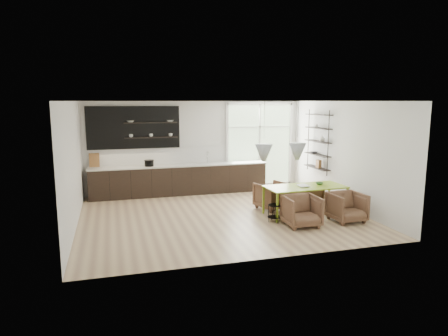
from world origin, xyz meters
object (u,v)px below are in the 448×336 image
dining_table (305,188)px  armchair_front_right (347,207)px  armchair_back_left (272,196)px  wire_stool (275,211)px  armchair_back_right (308,195)px  armchair_front_left (301,211)px

dining_table → armchair_front_right: 1.14m
armchair_back_left → wire_stool: armchair_back_left is taller
armchair_back_right → wire_stool: bearing=33.9°
dining_table → armchair_back_left: bearing=126.1°
armchair_back_left → wire_stool: 1.20m
armchair_back_right → armchair_front_left: 1.95m
armchair_back_right → armchair_front_right: armchair_front_right is taller
armchair_back_right → armchair_front_right: (0.20, -1.62, 0.05)m
armchair_back_right → armchair_front_left: (-1.04, -1.65, 0.06)m
armchair_back_left → armchair_front_left: size_ratio=1.01×
armchair_front_left → armchair_front_right: 1.23m
dining_table → wire_stool: bearing=-161.4°
armchair_back_right → armchair_front_left: bearing=53.9°
armchair_front_right → wire_stool: 1.76m
dining_table → wire_stool: dining_table is taller
armchair_back_right → armchair_front_left: armchair_front_left is taller
armchair_front_left → wire_stool: bearing=135.9°
armchair_back_right → wire_stool: armchair_back_right is taller
dining_table → armchair_back_right: dining_table is taller
armchair_back_right → dining_table: bearing=53.3°
armchair_front_right → dining_table: bearing=128.4°
armchair_front_left → wire_stool: 0.68m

